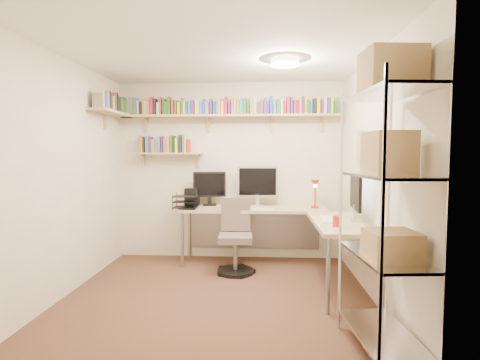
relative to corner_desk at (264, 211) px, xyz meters
name	(u,v)px	position (x,y,z in m)	size (l,w,h in m)	color
ground	(218,295)	(-0.49, -0.96, -0.76)	(3.20, 3.20, 0.00)	#402A1B
room_shell	(218,149)	(-0.49, -0.96, 0.79)	(3.24, 3.04, 2.52)	beige
wall_shelves	(197,115)	(-0.92, 0.34, 1.27)	(3.12, 1.09, 0.80)	tan
corner_desk	(264,211)	(0.00, 0.00, 0.00)	(2.35, 1.99, 1.33)	tan
office_chair	(236,241)	(-0.36, -0.15, -0.37)	(0.49, 0.50, 0.93)	black
wire_rack	(389,164)	(0.87, -2.09, 0.67)	(0.51, 0.91, 2.22)	silver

